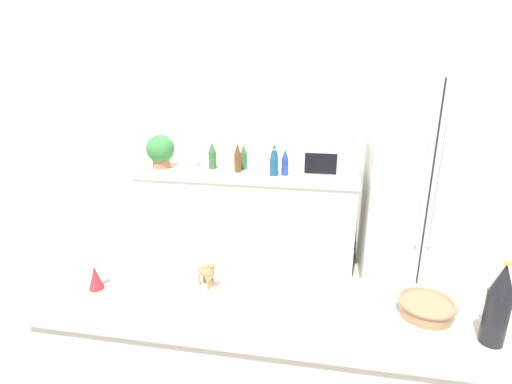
{
  "coord_description": "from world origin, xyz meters",
  "views": [
    {
      "loc": [
        0.25,
        -1.01,
        1.85
      ],
      "look_at": [
        -0.18,
        1.37,
        1.05
      ],
      "focal_mm": 28.0,
      "sensor_mm": 36.0,
      "label": 1
    }
  ],
  "objects": [
    {
      "name": "wall_back",
      "position": [
        0.0,
        2.73,
        1.27
      ],
      "size": [
        8.0,
        0.06,
        2.55
      ],
      "color": "silver",
      "rests_on": "ground_plane"
    },
    {
      "name": "back_counter",
      "position": [
        -0.45,
        2.4,
        0.45
      ],
      "size": [
        1.97,
        0.63,
        0.89
      ],
      "color": "white",
      "rests_on": "ground_plane"
    },
    {
      "name": "refrigerator",
      "position": [
        1.02,
        2.33,
        0.89
      ],
      "size": [
        0.84,
        0.72,
        1.77
      ],
      "color": "silver",
      "rests_on": "ground_plane"
    },
    {
      "name": "potted_plant",
      "position": [
        -1.26,
        2.38,
        1.06
      ],
      "size": [
        0.26,
        0.26,
        0.31
      ],
      "color": "#9E6B47",
      "rests_on": "back_counter"
    },
    {
      "name": "paper_towel_roll",
      "position": [
        -0.99,
        2.42,
        1.02
      ],
      "size": [
        0.12,
        0.12,
        0.26
      ],
      "color": "white",
      "rests_on": "back_counter"
    },
    {
      "name": "microwave",
      "position": [
        0.25,
        2.42,
        1.03
      ],
      "size": [
        0.48,
        0.37,
        0.28
      ],
      "color": "white",
      "rests_on": "back_counter"
    },
    {
      "name": "back_bottle_0",
      "position": [
        -0.2,
        2.39,
        1.02
      ],
      "size": [
        0.07,
        0.07,
        0.27
      ],
      "color": "navy",
      "rests_on": "back_counter"
    },
    {
      "name": "back_bottle_1",
      "position": [
        -0.1,
        2.33,
        1.01
      ],
      "size": [
        0.06,
        0.06,
        0.23
      ],
      "color": "navy",
      "rests_on": "back_counter"
    },
    {
      "name": "back_bottle_2",
      "position": [
        -0.78,
        2.43,
        1.02
      ],
      "size": [
        0.07,
        0.07,
        0.25
      ],
      "color": "#2D6033",
      "rests_on": "back_counter"
    },
    {
      "name": "back_bottle_3",
      "position": [
        -0.49,
        2.47,
        1.0
      ],
      "size": [
        0.07,
        0.07,
        0.23
      ],
      "color": "#2D6033",
      "rests_on": "back_counter"
    },
    {
      "name": "back_bottle_4",
      "position": [
        -0.52,
        2.35,
        1.02
      ],
      "size": [
        0.06,
        0.06,
        0.27
      ],
      "color": "brown",
      "rests_on": "back_counter"
    },
    {
      "name": "back_bottle_5",
      "position": [
        -0.19,
        2.31,
        1.0
      ],
      "size": [
        0.08,
        0.08,
        0.23
      ],
      "color": "navy",
      "rests_on": "back_counter"
    },
    {
      "name": "wine_bottle",
      "position": [
        0.84,
        0.26,
        1.08
      ],
      "size": [
        0.08,
        0.08,
        0.31
      ],
      "color": "black",
      "rests_on": "bar_counter"
    },
    {
      "name": "fruit_bowl",
      "position": [
        0.66,
        0.38,
        0.96
      ],
      "size": [
        0.21,
        0.21,
        0.06
      ],
      "color": "#8C6647",
      "rests_on": "bar_counter"
    },
    {
      "name": "camel_figurine",
      "position": [
        -0.22,
        0.43,
        1.0
      ],
      "size": [
        0.1,
        0.08,
        0.13
      ],
      "color": "olive",
      "rests_on": "bar_counter"
    },
    {
      "name": "wise_man_figurine_blue",
      "position": [
        -0.68,
        0.32,
        0.99
      ],
      "size": [
        0.06,
        0.06,
        0.14
      ],
      "color": "maroon",
      "rests_on": "bar_counter"
    }
  ]
}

